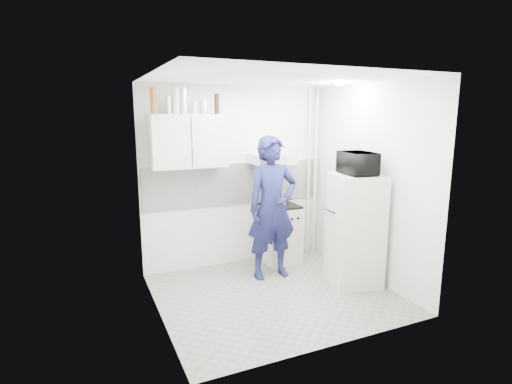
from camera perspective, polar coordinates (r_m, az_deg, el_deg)
name	(u,v)px	position (r m, az deg, el deg)	size (l,w,h in m)	color
floor	(274,294)	(5.14, 2.62, -14.31)	(2.80, 2.80, 0.00)	slate
ceiling	(276,78)	(4.66, 2.91, 15.96)	(2.80, 2.80, 0.00)	white
wall_back	(237,177)	(5.86, -2.78, 2.19)	(2.80, 2.80, 0.00)	white
wall_left	(156,202)	(4.29, -14.16, -1.39)	(2.60, 2.60, 0.00)	white
wall_right	(369,183)	(5.50, 15.89, 1.20)	(2.60, 2.60, 0.00)	white
person	(272,208)	(5.36, 2.33, -2.28)	(0.70, 0.46, 1.93)	#161841
stove	(280,234)	(6.07, 3.45, -6.01)	(0.53, 0.53, 0.84)	beige
fridge	(355,230)	(5.35, 13.91, -5.28)	(0.60, 0.60, 1.45)	silver
stove_top	(280,206)	(5.96, 3.50, -2.00)	(0.50, 0.50, 0.03)	black
saucepan	(280,202)	(5.89, 3.41, -1.49)	(0.19, 0.19, 0.10)	silver
microwave	(358,163)	(5.18, 14.36, 4.00)	(0.35, 0.51, 0.28)	black
bottle_a	(153,101)	(5.30, -14.50, 12.48)	(0.08, 0.08, 0.33)	brown
bottle_b	(169,105)	(5.33, -12.39, 12.05)	(0.06, 0.06, 0.23)	silver
bottle_c	(176,101)	(5.36, -11.36, 12.60)	(0.08, 0.08, 0.33)	#B2B7BC
bottle_d	(184,101)	(5.38, -10.26, 12.64)	(0.07, 0.07, 0.33)	silver
canister_a	(195,108)	(5.41, -8.75, 11.83)	(0.07, 0.07, 0.17)	#B2B7BC
canister_b	(204,107)	(5.45, -7.51, 11.89)	(0.09, 0.09, 0.18)	silver
bottle_e	(217,104)	(5.50, -5.62, 12.41)	(0.07, 0.07, 0.27)	black
upper_cabinet	(188,141)	(5.40, -9.64, 7.18)	(1.00, 0.35, 0.70)	silver
range_hood	(272,159)	(5.77, 2.28, 4.78)	(0.60, 0.50, 0.14)	beige
backsplash	(237,184)	(5.86, -2.72, 1.21)	(2.74, 0.03, 0.60)	white
pipe_a	(315,172)	(6.37, 8.45, 2.81)	(0.05, 0.05, 2.60)	beige
pipe_b	(309,173)	(6.31, 7.53, 2.75)	(0.04, 0.04, 2.60)	beige
ceiling_spot_fixture	(339,85)	(5.35, 11.81, 14.79)	(0.10, 0.10, 0.02)	white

